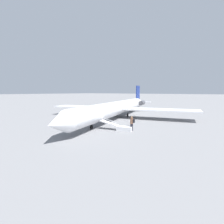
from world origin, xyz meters
TOP-DOWN VIEW (x-y plane):
  - ground_plane at (0.00, 0.00)m, footprint 600.00×600.00m
  - airplane_main at (-0.90, -0.25)m, footprint 33.91×26.69m
  - boarding_stairs at (7.37, 5.92)m, footprint 2.07×4.14m
  - passenger at (6.83, 7.07)m, footprint 0.41×0.56m

SIDE VIEW (x-z plane):
  - ground_plane at x=0.00m, z-range 0.00..0.00m
  - boarding_stairs at x=7.37m, z-range -0.43..1.15m
  - passenger at x=6.83m, z-range 0.13..1.87m
  - airplane_main at x=-0.90m, z-range -1.24..4.87m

